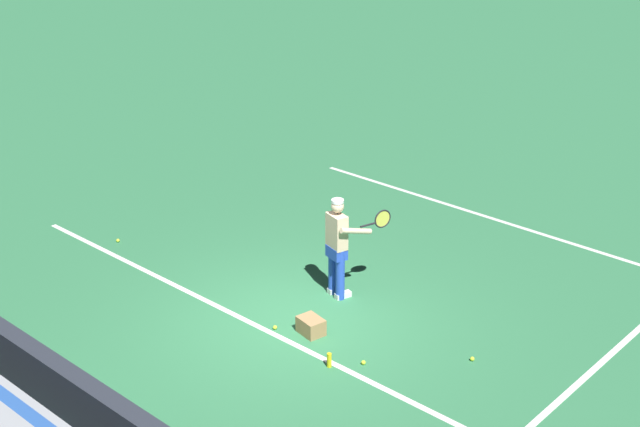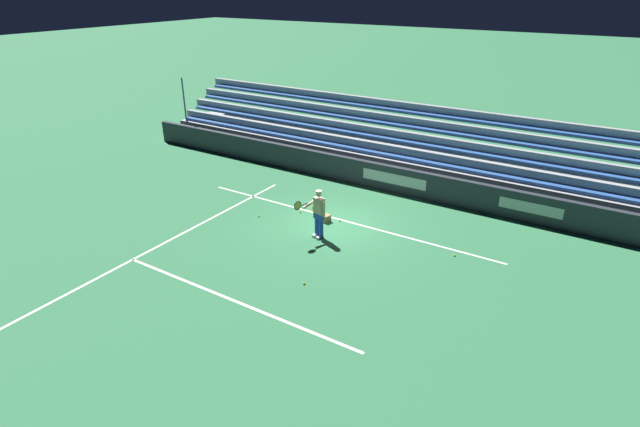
{
  "view_description": "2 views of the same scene",
  "coord_description": "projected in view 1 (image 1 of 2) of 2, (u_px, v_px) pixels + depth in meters",
  "views": [
    {
      "loc": [
        8.42,
        -8.71,
        7.1
      ],
      "look_at": [
        -0.5,
        1.16,
        1.32
      ],
      "focal_mm": 50.0,
      "sensor_mm": 36.0,
      "label": 1
    },
    {
      "loc": [
        -8.16,
        13.9,
        8.01
      ],
      "look_at": [
        0.13,
        0.7,
        0.69
      ],
      "focal_mm": 28.0,
      "sensor_mm": 36.0,
      "label": 2
    }
  ],
  "objects": [
    {
      "name": "court_service_line_white",
      "position": [
        485.0,
        216.0,
        17.67
      ],
      "size": [
        8.22,
        0.1,
        0.01
      ],
      "primitive_type": "cube",
      "color": "white",
      "rests_on": "ground"
    },
    {
      "name": "tennis_ball_on_baseline",
      "position": [
        382.0,
        223.0,
        17.28
      ],
      "size": [
        0.07,
        0.07,
        0.07
      ],
      "primitive_type": "sphere",
      "color": "#CCE533",
      "rests_on": "ground"
    },
    {
      "name": "ball_box_cardboard",
      "position": [
        311.0,
        326.0,
        13.54
      ],
      "size": [
        0.45,
        0.37,
        0.26
      ],
      "primitive_type": "cube",
      "rotation": [
        0.0,
        0.0,
        -0.2
      ],
      "color": "#A87F51",
      "rests_on": "ground"
    },
    {
      "name": "ground_plane",
      "position": [
        294.0,
        321.0,
        13.93
      ],
      "size": [
        160.0,
        160.0,
        0.0
      ],
      "primitive_type": "plane",
      "color": "#337A4C"
    },
    {
      "name": "tennis_ball_midcourt",
      "position": [
        363.0,
        363.0,
        12.79
      ],
      "size": [
        0.07,
        0.07,
        0.07
      ],
      "primitive_type": "sphere",
      "color": "#CCE533",
      "rests_on": "ground"
    },
    {
      "name": "back_wall_sponsor_board",
      "position": [
        69.0,
        405.0,
        10.99
      ],
      "size": [
        26.19,
        0.25,
        1.1
      ],
      "color": "#2D333D",
      "rests_on": "ground"
    },
    {
      "name": "tennis_player",
      "position": [
        338.0,
        246.0,
        14.34
      ],
      "size": [
        0.77,
        0.95,
        1.71
      ],
      "color": "blue",
      "rests_on": "ground"
    },
    {
      "name": "tennis_ball_far_left",
      "position": [
        275.0,
        327.0,
        13.69
      ],
      "size": [
        0.07,
        0.07,
        0.07
      ],
      "primitive_type": "sphere",
      "color": "#CCE533",
      "rests_on": "ground"
    },
    {
      "name": "tennis_ball_near_player",
      "position": [
        118.0,
        241.0,
        16.56
      ],
      "size": [
        0.07,
        0.07,
        0.07
      ],
      "primitive_type": "sphere",
      "color": "#CCE533",
      "rests_on": "ground"
    },
    {
      "name": "court_baseline_white",
      "position": [
        272.0,
        333.0,
        13.59
      ],
      "size": [
        12.0,
        0.1,
        0.01
      ],
      "primitive_type": "cube",
      "color": "white",
      "rests_on": "ground"
    },
    {
      "name": "tennis_ball_stray_back",
      "position": [
        472.0,
        359.0,
        12.88
      ],
      "size": [
        0.07,
        0.07,
        0.07
      ],
      "primitive_type": "sphere",
      "color": "#CCE533",
      "rests_on": "ground"
    },
    {
      "name": "water_bottle",
      "position": [
        329.0,
        360.0,
        12.71
      ],
      "size": [
        0.07,
        0.07,
        0.22
      ],
      "primitive_type": "cylinder",
      "color": "yellow",
      "rests_on": "ground"
    }
  ]
}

